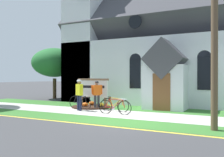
{
  "coord_description": "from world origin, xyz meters",
  "views": [
    {
      "loc": [
        4.44,
        -9.79,
        1.9
      ],
      "look_at": [
        -2.2,
        3.31,
        1.81
      ],
      "focal_mm": 39.65,
      "sensor_mm": 36.0,
      "label": 1
    }
  ],
  "objects_px": {
    "bicycle_white": "(114,105)",
    "cyclist_in_white_jersey": "(97,93)",
    "bicycle_green": "(115,107)",
    "bicycle_red": "(80,102)",
    "church_sign": "(93,89)",
    "yard_deciduous_tree": "(55,63)",
    "cyclist_in_orange_jersey": "(79,92)"
  },
  "relations": [
    {
      "from": "bicycle_white",
      "to": "bicycle_red",
      "type": "distance_m",
      "value": 2.35
    },
    {
      "from": "cyclist_in_white_jersey",
      "to": "bicycle_green",
      "type": "bearing_deg",
      "value": -35.42
    },
    {
      "from": "cyclist_in_white_jersey",
      "to": "bicycle_white",
      "type": "bearing_deg",
      "value": -16.89
    },
    {
      "from": "bicycle_white",
      "to": "bicycle_green",
      "type": "distance_m",
      "value": 0.98
    },
    {
      "from": "bicycle_green",
      "to": "cyclist_in_white_jersey",
      "type": "distance_m",
      "value": 2.31
    },
    {
      "from": "church_sign",
      "to": "bicycle_red",
      "type": "distance_m",
      "value": 1.34
    },
    {
      "from": "bicycle_green",
      "to": "cyclist_in_orange_jersey",
      "type": "distance_m",
      "value": 2.45
    },
    {
      "from": "church_sign",
      "to": "cyclist_in_white_jersey",
      "type": "bearing_deg",
      "value": -46.73
    },
    {
      "from": "yard_deciduous_tree",
      "to": "church_sign",
      "type": "bearing_deg",
      "value": -30.88
    },
    {
      "from": "bicycle_red",
      "to": "yard_deciduous_tree",
      "type": "relative_size",
      "value": 0.39
    },
    {
      "from": "church_sign",
      "to": "cyclist_in_orange_jersey",
      "type": "bearing_deg",
      "value": -84.47
    },
    {
      "from": "bicycle_white",
      "to": "bicycle_red",
      "type": "xyz_separation_m",
      "value": [
        -2.35,
        0.1,
        0.01
      ]
    },
    {
      "from": "church_sign",
      "to": "cyclist_in_white_jersey",
      "type": "relative_size",
      "value": 1.28
    },
    {
      "from": "cyclist_in_white_jersey",
      "to": "cyclist_in_orange_jersey",
      "type": "bearing_deg",
      "value": -116.61
    },
    {
      "from": "church_sign",
      "to": "bicycle_green",
      "type": "bearing_deg",
      "value": -38.97
    },
    {
      "from": "bicycle_green",
      "to": "bicycle_white",
      "type": "bearing_deg",
      "value": 117.07
    },
    {
      "from": "bicycle_red",
      "to": "cyclist_in_white_jersey",
      "type": "distance_m",
      "value": 1.19
    },
    {
      "from": "bicycle_red",
      "to": "cyclist_in_white_jersey",
      "type": "bearing_deg",
      "value": 17.75
    },
    {
      "from": "cyclist_in_white_jersey",
      "to": "yard_deciduous_tree",
      "type": "xyz_separation_m",
      "value": [
        -6.91,
        4.46,
        2.18
      ]
    },
    {
      "from": "church_sign",
      "to": "bicycle_white",
      "type": "bearing_deg",
      "value": -29.26
    },
    {
      "from": "bicycle_white",
      "to": "bicycle_red",
      "type": "relative_size",
      "value": 1.03
    },
    {
      "from": "cyclist_in_white_jersey",
      "to": "church_sign",
      "type": "bearing_deg",
      "value": 133.27
    },
    {
      "from": "yard_deciduous_tree",
      "to": "bicycle_white",
      "type": "bearing_deg",
      "value": -30.48
    },
    {
      "from": "church_sign",
      "to": "yard_deciduous_tree",
      "type": "distance_m",
      "value": 7.51
    },
    {
      "from": "bicycle_red",
      "to": "cyclist_in_orange_jersey",
      "type": "bearing_deg",
      "value": -58.16
    },
    {
      "from": "bicycle_white",
      "to": "cyclist_in_white_jersey",
      "type": "bearing_deg",
      "value": 163.11
    },
    {
      "from": "cyclist_in_orange_jersey",
      "to": "yard_deciduous_tree",
      "type": "xyz_separation_m",
      "value": [
        -6.39,
        5.51,
        2.11
      ]
    },
    {
      "from": "bicycle_white",
      "to": "yard_deciduous_tree",
      "type": "relative_size",
      "value": 0.4
    },
    {
      "from": "church_sign",
      "to": "yard_deciduous_tree",
      "type": "xyz_separation_m",
      "value": [
        -6.21,
        3.72,
        1.98
      ]
    },
    {
      "from": "bicycle_red",
      "to": "bicycle_green",
      "type": "distance_m",
      "value": 2.97
    },
    {
      "from": "bicycle_white",
      "to": "bicycle_green",
      "type": "xyz_separation_m",
      "value": [
        0.45,
        -0.88,
        0.0
      ]
    },
    {
      "from": "cyclist_in_white_jersey",
      "to": "bicycle_red",
      "type": "bearing_deg",
      "value": -162.25
    }
  ]
}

